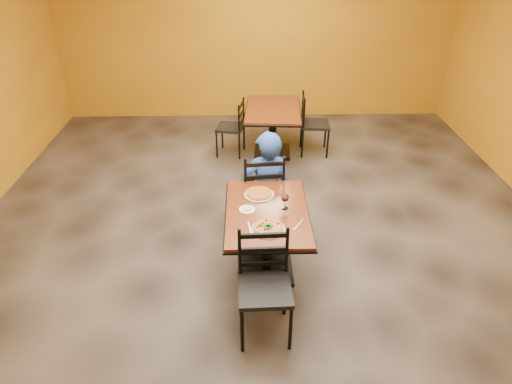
{
  "coord_description": "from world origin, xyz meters",
  "views": [
    {
      "loc": [
        -0.2,
        -4.18,
        3.18
      ],
      "look_at": [
        -0.1,
        -0.3,
        0.85
      ],
      "focal_mm": 31.59,
      "sensor_mm": 36.0,
      "label": 1
    }
  ],
  "objects_px": {
    "table_second": "(273,120)",
    "plate_far": "(259,194)",
    "chair_second_right": "(315,124)",
    "wine_glass": "(285,201)",
    "chair_main_near": "(265,290)",
    "diner": "(267,178)",
    "pizza_far": "(259,193)",
    "side_plate": "(247,210)",
    "plate_main": "(268,229)",
    "pizza_main": "(268,227)",
    "table_main": "(267,227)",
    "chair_main_far": "(262,189)",
    "chair_second_left": "(230,128)"
  },
  "relations": [
    {
      "from": "pizza_far",
      "to": "chair_second_right",
      "type": "bearing_deg",
      "value": 69.41
    },
    {
      "from": "table_second",
      "to": "pizza_far",
      "type": "bearing_deg",
      "value": -96.52
    },
    {
      "from": "chair_main_near",
      "to": "diner",
      "type": "relative_size",
      "value": 0.84
    },
    {
      "from": "plate_main",
      "to": "side_plate",
      "type": "relative_size",
      "value": 1.94
    },
    {
      "from": "chair_main_far",
      "to": "pizza_far",
      "type": "height_order",
      "value": "chair_main_far"
    },
    {
      "from": "table_main",
      "to": "plate_main",
      "type": "distance_m",
      "value": 0.36
    },
    {
      "from": "chair_main_near",
      "to": "diner",
      "type": "bearing_deg",
      "value": 84.86
    },
    {
      "from": "side_plate",
      "to": "diner",
      "type": "bearing_deg",
      "value": 75.39
    },
    {
      "from": "table_second",
      "to": "chair_main_far",
      "type": "bearing_deg",
      "value": -96.67
    },
    {
      "from": "diner",
      "to": "table_second",
      "type": "bearing_deg",
      "value": -100.53
    },
    {
      "from": "chair_second_left",
      "to": "diner",
      "type": "xyz_separation_m",
      "value": [
        0.49,
        -1.89,
        0.15
      ]
    },
    {
      "from": "chair_second_left",
      "to": "diner",
      "type": "distance_m",
      "value": 1.96
    },
    {
      "from": "diner",
      "to": "table_main",
      "type": "bearing_deg",
      "value": 81.93
    },
    {
      "from": "chair_main_near",
      "to": "pizza_main",
      "type": "relative_size",
      "value": 3.52
    },
    {
      "from": "chair_main_far",
      "to": "side_plate",
      "type": "distance_m",
      "value": 0.85
    },
    {
      "from": "table_second",
      "to": "table_main",
      "type": "bearing_deg",
      "value": -94.44
    },
    {
      "from": "table_second",
      "to": "pizza_main",
      "type": "height_order",
      "value": "pizza_main"
    },
    {
      "from": "chair_second_right",
      "to": "wine_glass",
      "type": "bearing_deg",
      "value": 169.33
    },
    {
      "from": "table_second",
      "to": "plate_far",
      "type": "height_order",
      "value": "plate_far"
    },
    {
      "from": "pizza_main",
      "to": "table_second",
      "type": "bearing_deg",
      "value": 85.91
    },
    {
      "from": "chair_second_right",
      "to": "pizza_main",
      "type": "height_order",
      "value": "chair_second_right"
    },
    {
      "from": "pizza_main",
      "to": "pizza_far",
      "type": "height_order",
      "value": "same"
    },
    {
      "from": "chair_main_far",
      "to": "pizza_main",
      "type": "height_order",
      "value": "chair_main_far"
    },
    {
      "from": "chair_main_far",
      "to": "pizza_far",
      "type": "xyz_separation_m",
      "value": [
        -0.05,
        -0.51,
        0.26
      ]
    },
    {
      "from": "side_plate",
      "to": "wine_glass",
      "type": "distance_m",
      "value": 0.38
    },
    {
      "from": "pizza_main",
      "to": "plate_far",
      "type": "distance_m",
      "value": 0.62
    },
    {
      "from": "chair_main_near",
      "to": "wine_glass",
      "type": "distance_m",
      "value": 0.97
    },
    {
      "from": "table_second",
      "to": "pizza_far",
      "type": "relative_size",
      "value": 4.66
    },
    {
      "from": "chair_main_near",
      "to": "plate_main",
      "type": "height_order",
      "value": "chair_main_near"
    },
    {
      "from": "table_second",
      "to": "wine_glass",
      "type": "height_order",
      "value": "wine_glass"
    },
    {
      "from": "chair_second_left",
      "to": "plate_main",
      "type": "bearing_deg",
      "value": 19.41
    },
    {
      "from": "side_plate",
      "to": "plate_main",
      "type": "bearing_deg",
      "value": -59.95
    },
    {
      "from": "diner",
      "to": "plate_far",
      "type": "bearing_deg",
      "value": 74.55
    },
    {
      "from": "plate_far",
      "to": "chair_second_left",
      "type": "bearing_deg",
      "value": 98.37
    },
    {
      "from": "diner",
      "to": "pizza_far",
      "type": "xyz_separation_m",
      "value": [
        -0.12,
        -0.64,
        0.18
      ]
    },
    {
      "from": "table_main",
      "to": "pizza_far",
      "type": "xyz_separation_m",
      "value": [
        -0.07,
        0.31,
        0.21
      ]
    },
    {
      "from": "chair_main_near",
      "to": "chair_second_left",
      "type": "height_order",
      "value": "chair_main_near"
    },
    {
      "from": "plate_far",
      "to": "chair_second_right",
      "type": "bearing_deg",
      "value": 69.41
    },
    {
      "from": "pizza_far",
      "to": "side_plate",
      "type": "relative_size",
      "value": 1.75
    },
    {
      "from": "table_second",
      "to": "chair_main_near",
      "type": "height_order",
      "value": "chair_main_near"
    },
    {
      "from": "plate_main",
      "to": "pizza_far",
      "type": "distance_m",
      "value": 0.62
    },
    {
      "from": "diner",
      "to": "plate_main",
      "type": "bearing_deg",
      "value": 82.42
    },
    {
      "from": "chair_main_near",
      "to": "side_plate",
      "type": "xyz_separation_m",
      "value": [
        -0.14,
        0.86,
        0.26
      ]
    },
    {
      "from": "pizza_far",
      "to": "diner",
      "type": "bearing_deg",
      "value": 79.81
    },
    {
      "from": "chair_second_right",
      "to": "wine_glass",
      "type": "distance_m",
      "value": 2.91
    },
    {
      "from": "chair_main_far",
      "to": "chair_second_left",
      "type": "distance_m",
      "value": 2.07
    },
    {
      "from": "chair_second_right",
      "to": "plate_main",
      "type": "xyz_separation_m",
      "value": [
        -0.89,
        -3.15,
        0.28
      ]
    },
    {
      "from": "pizza_main",
      "to": "side_plate",
      "type": "bearing_deg",
      "value": 120.05
    },
    {
      "from": "wine_glass",
      "to": "chair_main_near",
      "type": "bearing_deg",
      "value": -104.67
    },
    {
      "from": "table_main",
      "to": "plate_main",
      "type": "height_order",
      "value": "plate_main"
    }
  ]
}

